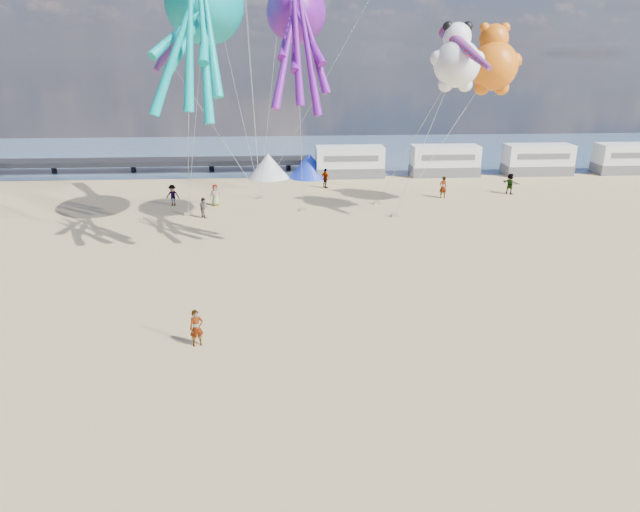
{
  "coord_description": "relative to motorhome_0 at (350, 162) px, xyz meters",
  "views": [
    {
      "loc": [
        -0.53,
        -15.6,
        11.54
      ],
      "look_at": [
        0.87,
        6.0,
        3.84
      ],
      "focal_mm": 32.0,
      "sensor_mm": 36.0,
      "label": 1
    }
  ],
  "objects": [
    {
      "name": "kite_teddy_orange",
      "position": [
        8.8,
        -13.15,
        9.18
      ],
      "size": [
        4.46,
        4.24,
        5.91
      ],
      "primitive_type": null,
      "rotation": [
        0.0,
        0.0,
        0.07
      ],
      "color": "orange"
    },
    {
      "name": "water",
      "position": [
        -6.0,
        15.0,
        -1.48
      ],
      "size": [
        120.0,
        120.0,
        0.0
      ],
      "primitive_type": "plane",
      "color": "#3C5472",
      "rests_on": "ground"
    },
    {
      "name": "motorhome_1",
      "position": [
        9.5,
        0.0,
        0.0
      ],
      "size": [
        6.6,
        2.5,
        3.0
      ],
      "primitive_type": "cube",
      "color": "silver",
      "rests_on": "ground"
    },
    {
      "name": "motorhome_0",
      "position": [
        0.0,
        0.0,
        0.0
      ],
      "size": [
        6.6,
        2.5,
        3.0
      ],
      "primitive_type": "cube",
      "color": "silver",
      "rests_on": "ground"
    },
    {
      "name": "kite_octopus_teal",
      "position": [
        -11.08,
        -17.41,
        12.87
      ],
      "size": [
        6.96,
        10.67,
        11.27
      ],
      "primitive_type": null,
      "rotation": [
        0.0,
        0.0,
        -0.3
      ],
      "color": "#039A99"
    },
    {
      "name": "windsock_left",
      "position": [
        -12.69,
        -12.61,
        13.23
      ],
      "size": [
        3.95,
        7.53,
        7.69
      ],
      "primitive_type": null,
      "rotation": [
        0.0,
        0.0,
        0.39
      ],
      "color": "red"
    },
    {
      "name": "windsock_right",
      "position": [
        -14.31,
        -14.17,
        9.97
      ],
      "size": [
        1.82,
        4.39,
        4.3
      ],
      "primitive_type": null,
      "rotation": [
        0.0,
        0.0,
        -0.22
      ],
      "color": "red"
    },
    {
      "name": "beachgoer_2",
      "position": [
        -15.42,
        -10.4,
        -0.65
      ],
      "size": [
        0.9,
        0.74,
        1.7
      ],
      "primitive_type": "imported",
      "rotation": [
        0.0,
        0.0,
        6.17
      ],
      "color": "#7F6659",
      "rests_on": "ground"
    },
    {
      "name": "sandbag_c",
      "position": [
        1.72,
        -14.83,
        -1.39
      ],
      "size": [
        0.5,
        0.35,
        0.22
      ],
      "primitive_type": "cube",
      "color": "gray",
      "rests_on": "ground"
    },
    {
      "name": "beachgoer_3",
      "position": [
        -2.74,
        -4.8,
        -0.62
      ],
      "size": [
        1.22,
        1.3,
        1.77
      ],
      "primitive_type": "imported",
      "rotation": [
        0.0,
        0.0,
        2.23
      ],
      "color": "#7F6659",
      "rests_on": "ground"
    },
    {
      "name": "beachgoer_0",
      "position": [
        -12.02,
        -10.55,
        -0.64
      ],
      "size": [
        0.7,
        0.54,
        1.71
      ],
      "primitive_type": "imported",
      "rotation": [
        0.0,
        0.0,
        0.23
      ],
      "color": "#7F6659",
      "rests_on": "ground"
    },
    {
      "name": "windsock_mid",
      "position": [
        5.5,
        -16.98,
        10.31
      ],
      "size": [
        2.82,
        5.39,
        5.38
      ],
      "primitive_type": null,
      "rotation": [
        0.0,
        0.0,
        0.36
      ],
      "color": "red"
    },
    {
      "name": "beachgoer_1",
      "position": [
        -12.51,
        -14.1,
        -0.75
      ],
      "size": [
        0.84,
        0.86,
        1.49
      ],
      "primitive_type": "imported",
      "rotation": [
        0.0,
        0.0,
        2.28
      ],
      "color": "#7F6659",
      "rests_on": "ground"
    },
    {
      "name": "beachgoer_5",
      "position": [
        6.87,
        -9.21,
        -0.58
      ],
      "size": [
        1.78,
        0.91,
        1.84
      ],
      "primitive_type": "imported",
      "rotation": [
        0.0,
        0.0,
        3.37
      ],
      "color": "#7F6659",
      "rests_on": "ground"
    },
    {
      "name": "motorhome_2",
      "position": [
        19.0,
        0.0,
        0.0
      ],
      "size": [
        6.6,
        2.5,
        3.0
      ],
      "primitive_type": "cube",
      "color": "silver",
      "rests_on": "ground"
    },
    {
      "name": "tent_blue",
      "position": [
        -4.0,
        0.0,
        -0.3
      ],
      "size": [
        4.0,
        4.0,
        2.4
      ],
      "primitive_type": "cone",
      "color": "#1933CC",
      "rests_on": "ground"
    },
    {
      "name": "kite_octopus_purple",
      "position": [
        -5.54,
        -17.87,
        12.4
      ],
      "size": [
        5.47,
        9.21,
        9.84
      ],
      "primitive_type": null,
      "rotation": [
        0.0,
        0.0,
        0.22
      ],
      "color": "#65108E"
    },
    {
      "name": "sandbag_a",
      "position": [
        -13.81,
        -13.39,
        -1.39
      ],
      "size": [
        0.5,
        0.35,
        0.22
      ],
      "primitive_type": "cube",
      "color": "gray",
      "rests_on": "ground"
    },
    {
      "name": "beachgoer_4",
      "position": [
        13.07,
        -8.16,
        -0.6
      ],
      "size": [
        0.98,
        1.11,
        1.8
      ],
      "primitive_type": "imported",
      "rotation": [
        0.0,
        0.0,
        2.21
      ],
      "color": "#7F6659",
      "rests_on": "ground"
    },
    {
      "name": "motorhome_3",
      "position": [
        28.5,
        0.0,
        0.0
      ],
      "size": [
        6.6,
        2.5,
        3.0
      ],
      "primitive_type": "cube",
      "color": "silver",
      "rests_on": "ground"
    },
    {
      "name": "tent_white",
      "position": [
        -8.0,
        0.0,
        -0.3
      ],
      "size": [
        4.0,
        4.0,
        2.4
      ],
      "primitive_type": "cone",
      "color": "white",
      "rests_on": "ground"
    },
    {
      "name": "sandbag_b",
      "position": [
        -5.06,
        -12.67,
        -1.39
      ],
      "size": [
        0.5,
        0.35,
        0.22
      ],
      "primitive_type": "cube",
      "color": "gray",
      "rests_on": "ground"
    },
    {
      "name": "pier",
      "position": [
        -34.0,
        4.0,
        -0.5
      ],
      "size": [
        60.0,
        3.0,
        0.5
      ],
      "primitive_type": "cube",
      "color": "black",
      "rests_on": "ground"
    },
    {
      "name": "sandbag_e",
      "position": [
        -8.53,
        -8.46,
        -1.39
      ],
      "size": [
        0.5,
        0.35,
        0.22
      ],
      "primitive_type": "cube",
      "color": "gray",
      "rests_on": "ground"
    },
    {
      "name": "kite_panda",
      "position": [
        5.33,
        -15.7,
        9.39
      ],
      "size": [
        4.44,
        4.26,
        5.38
      ],
      "primitive_type": null,
      "rotation": [
        0.0,
        0.0,
        0.2
      ],
      "color": "white"
    },
    {
      "name": "sandbag_d",
      "position": [
        1.0,
        -10.98,
        -1.39
      ],
      "size": [
        0.5,
        0.35,
        0.22
      ],
      "primitive_type": "cube",
      "color": "gray",
      "rests_on": "ground"
    },
    {
      "name": "standing_person",
      "position": [
        -10.28,
        -34.05,
        -0.7
      ],
      "size": [
        0.68,
        0.55,
        1.59
      ],
      "primitive_type": "imported",
      "rotation": [
        0.0,
        0.0,
        0.34
      ],
      "color": "tan",
      "rests_on": "ground"
    },
    {
      "name": "ground",
      "position": [
        -6.0,
        -40.0,
        -1.5
      ],
      "size": [
        120.0,
        120.0,
        0.0
      ],
      "primitive_type": "plane",
      "color": "tan",
      "rests_on": "ground"
    }
  ]
}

